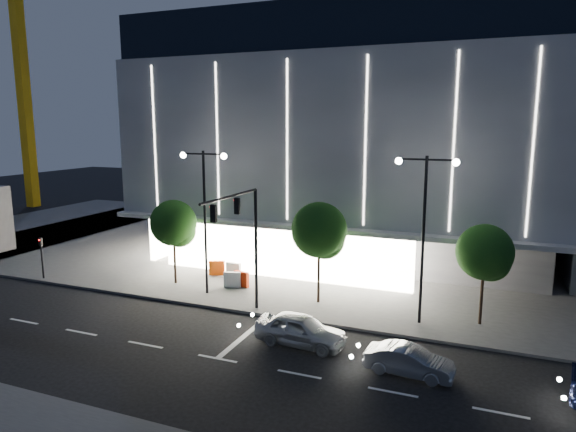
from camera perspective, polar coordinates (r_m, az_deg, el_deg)
The scene contains 17 objects.
ground at distance 26.65m, azimuth -10.04°, elevation -13.33°, with size 160.00×160.00×0.00m, color black.
sidewalk_museum at distance 46.56m, azimuth 11.26°, elevation -3.02°, with size 70.00×40.00×0.15m, color #474747.
museum at distance 44.13m, azimuth 8.65°, elevation 8.41°, with size 30.00×25.80×18.00m.
traffic_mast at distance 27.44m, azimuth -4.92°, elevation -1.49°, with size 0.33×5.89×7.07m.
street_lamp_west at distance 31.48m, azimuth -9.26°, elevation 1.65°, with size 3.16×0.36×9.00m.
street_lamp_east at distance 27.20m, azimuth 14.90°, elevation 0.09°, with size 3.16×0.36×9.00m.
ped_signal_far at distance 38.73m, azimuth -25.70°, elevation -3.78°, with size 0.22×0.24×3.00m.
tower_crane at distance 73.40m, azimuth -27.13°, elevation 16.92°, with size 32.00×2.00×28.50m.
tree_left at distance 34.25m, azimuth -12.55°, elevation -1.04°, with size 3.02×3.02×5.72m.
tree_mid at distance 29.77m, azimuth 3.53°, elevation -1.91°, with size 3.25×3.25×6.15m.
tree_right at distance 28.43m, azimuth 21.04°, elevation -4.09°, with size 2.91×2.91×5.51m.
car_lead at distance 25.40m, azimuth 1.39°, elevation -12.51°, with size 1.81×4.51×1.54m, color #ADB2B5.
car_second at distance 23.28m, azimuth 13.30°, elevation -15.41°, with size 1.31×3.75×1.24m, color #ADB1B5.
barrier_a at distance 36.35m, azimuth -7.91°, elevation -5.73°, with size 1.10×0.25×1.00m, color #F2510D.
barrier_b at distance 33.59m, azimuth -6.21°, elevation -7.03°, with size 1.10×0.25×1.00m, color white.
barrier_c at distance 33.66m, azimuth -5.19°, elevation -6.98°, with size 1.10×0.25×1.00m, color red.
barrier_d at distance 35.76m, azimuth -6.06°, elevation -5.96°, with size 1.10×0.25×1.00m, color white.
Camera 1 is at (13.17, -20.61, 10.58)m, focal length 32.00 mm.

